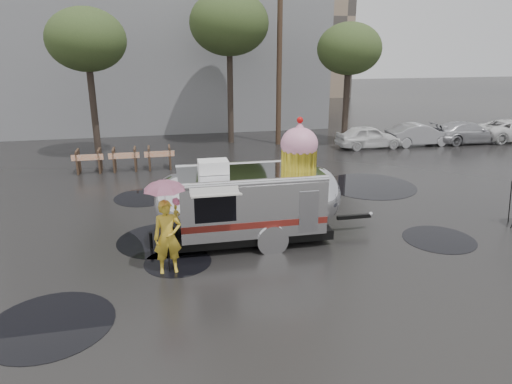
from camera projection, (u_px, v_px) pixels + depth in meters
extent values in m
plane|color=black|center=(323.00, 256.00, 12.04)|extent=(120.00, 120.00, 0.00)
cylinder|color=black|center=(370.00, 186.00, 17.98)|extent=(3.56, 3.56, 0.01)
cylinder|color=black|center=(144.00, 197.00, 16.62)|extent=(2.14, 2.14, 0.01)
cylinder|color=black|center=(439.00, 239.00, 13.05)|extent=(2.03, 2.03, 0.01)
cylinder|color=black|center=(162.00, 240.00, 13.00)|extent=(2.52, 2.52, 0.01)
cylinder|color=black|center=(50.00, 324.00, 9.07)|extent=(2.51, 2.51, 0.01)
cylinder|color=black|center=(178.00, 262.00, 11.68)|extent=(1.72, 1.72, 0.01)
cube|color=slate|center=(151.00, 26.00, 31.53)|extent=(22.00, 12.00, 13.00)
cylinder|color=#473323|center=(279.00, 60.00, 24.17)|extent=(0.28, 0.28, 9.00)
cylinder|color=#382D26|center=(92.00, 97.00, 21.80)|extent=(0.32, 0.32, 5.85)
ellipsoid|color=#2C3F1C|center=(86.00, 40.00, 21.00)|extent=(3.64, 3.64, 2.86)
cylinder|color=#382D26|center=(230.00, 82.00, 24.94)|extent=(0.32, 0.32, 6.75)
ellipsoid|color=#2C3F1C|center=(229.00, 23.00, 24.01)|extent=(4.20, 4.20, 3.30)
cylinder|color=#382D26|center=(346.00, 95.00, 24.50)|extent=(0.32, 0.32, 5.40)
ellipsoid|color=#2C3F1C|center=(349.00, 49.00, 23.76)|extent=(3.36, 3.36, 2.64)
cube|color=#473323|center=(78.00, 162.00, 19.66)|extent=(0.08, 0.80, 1.00)
cube|color=#473323|center=(100.00, 160.00, 19.84)|extent=(0.08, 0.80, 1.00)
cube|color=#E5590C|center=(87.00, 157.00, 19.32)|extent=(1.30, 0.04, 0.25)
cube|color=#473323|center=(114.00, 160.00, 19.96)|extent=(0.08, 0.80, 1.00)
cube|color=#473323|center=(135.00, 159.00, 20.14)|extent=(0.08, 0.80, 1.00)
cube|color=#E5590C|center=(124.00, 156.00, 19.62)|extent=(1.30, 0.04, 0.25)
cube|color=#473323|center=(149.00, 158.00, 20.27)|extent=(0.08, 0.80, 1.00)
cube|color=#473323|center=(170.00, 157.00, 20.45)|extent=(0.08, 0.80, 1.00)
cube|color=#E5590C|center=(159.00, 154.00, 19.93)|extent=(1.30, 0.04, 0.25)
imported|color=silver|center=(369.00, 135.00, 24.39)|extent=(4.00, 1.80, 1.40)
imported|color=#B2B2B7|center=(420.00, 133.00, 25.00)|extent=(4.00, 1.80, 1.40)
imported|color=#B2B2B7|center=(468.00, 130.00, 25.60)|extent=(4.20, 1.80, 1.44)
cube|color=silver|center=(249.00, 199.00, 12.67)|extent=(3.90, 2.06, 1.59)
ellipsoid|color=silver|center=(315.00, 194.00, 13.05)|extent=(1.34, 2.04, 1.59)
ellipsoid|color=silver|center=(178.00, 203.00, 12.29)|extent=(1.34, 2.04, 1.59)
cube|color=black|center=(249.00, 229.00, 12.95)|extent=(4.43, 1.80, 0.26)
cylinder|color=black|center=(272.00, 241.00, 12.19)|extent=(0.62, 0.20, 0.62)
cylinder|color=black|center=(258.00, 217.00, 13.88)|extent=(0.62, 0.20, 0.62)
cylinder|color=silver|center=(273.00, 241.00, 12.06)|extent=(0.85, 0.09, 0.85)
cube|color=black|center=(354.00, 217.00, 13.53)|extent=(1.06, 0.11, 0.11)
sphere|color=silver|center=(371.00, 214.00, 13.62)|extent=(0.14, 0.14, 0.14)
cylinder|color=black|center=(151.00, 240.00, 12.44)|extent=(0.09, 0.09, 0.44)
cube|color=maroon|center=(256.00, 225.00, 11.85)|extent=(3.88, 0.06, 0.18)
cube|color=maroon|center=(243.00, 200.00, 13.73)|extent=(3.88, 0.06, 0.18)
cube|color=black|center=(215.00, 209.00, 11.46)|extent=(1.06, 0.04, 0.71)
cube|color=#B4B1A8|center=(216.00, 195.00, 11.13)|extent=(1.24, 0.45, 0.13)
cube|color=silver|center=(309.00, 212.00, 12.03)|extent=(0.53, 0.03, 1.15)
cube|color=white|center=(213.00, 167.00, 12.18)|extent=(0.80, 0.58, 0.34)
cylinder|color=gold|center=(299.00, 159.00, 12.61)|extent=(0.92, 0.92, 0.53)
ellipsoid|color=pink|center=(299.00, 144.00, 12.48)|extent=(1.03, 1.03, 0.92)
cone|color=pink|center=(300.00, 127.00, 12.34)|extent=(0.44, 0.44, 0.35)
sphere|color=red|center=(300.00, 120.00, 12.28)|extent=(0.18, 0.18, 0.18)
imported|color=gold|center=(168.00, 237.00, 10.92)|extent=(0.69, 0.48, 1.84)
imported|color=#CE7E9F|center=(165.00, 196.00, 10.59)|extent=(1.21, 1.21, 0.83)
cylinder|color=black|center=(168.00, 241.00, 10.94)|extent=(0.02, 0.02, 1.65)
cylinder|color=black|center=(510.00, 202.00, 14.00)|extent=(0.30, 0.18, 1.43)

